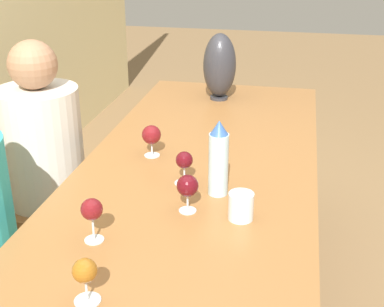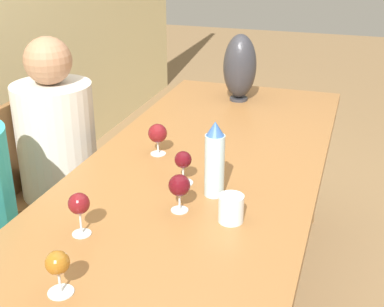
% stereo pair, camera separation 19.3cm
% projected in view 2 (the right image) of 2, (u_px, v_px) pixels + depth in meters
% --- Properties ---
extents(dining_table, '(2.34, 0.91, 0.77)m').
position_uv_depth(dining_table, '(198.00, 187.00, 2.07)').
color(dining_table, '#936033').
rests_on(dining_table, ground_plane).
extents(water_bottle, '(0.07, 0.07, 0.27)m').
position_uv_depth(water_bottle, '(215.00, 160.00, 1.80)').
color(water_bottle, '#ADCCD6').
rests_on(water_bottle, dining_table).
extents(water_tumbler, '(0.08, 0.08, 0.09)m').
position_uv_depth(water_tumbler, '(231.00, 208.00, 1.68)').
color(water_tumbler, silver).
rests_on(water_tumbler, dining_table).
extents(vase, '(0.17, 0.17, 0.35)m').
position_uv_depth(vase, '(240.00, 67.00, 2.76)').
color(vase, '#2D2D33').
rests_on(vase, dining_table).
extents(wine_glass_0, '(0.07, 0.07, 0.14)m').
position_uv_depth(wine_glass_0, '(79.00, 205.00, 1.58)').
color(wine_glass_0, silver).
rests_on(wine_glass_0, dining_table).
extents(wine_glass_1, '(0.07, 0.07, 0.12)m').
position_uv_depth(wine_glass_1, '(183.00, 161.00, 1.90)').
color(wine_glass_1, silver).
rests_on(wine_glass_1, dining_table).
extents(wine_glass_2, '(0.07, 0.07, 0.12)m').
position_uv_depth(wine_glass_2, '(58.00, 265.00, 1.33)').
color(wine_glass_2, silver).
rests_on(wine_glass_2, dining_table).
extents(wine_glass_3, '(0.08, 0.08, 0.13)m').
position_uv_depth(wine_glass_3, '(158.00, 134.00, 2.14)').
color(wine_glass_3, silver).
rests_on(wine_glass_3, dining_table).
extents(wine_glass_4, '(0.07, 0.07, 0.13)m').
position_uv_depth(wine_glass_4, '(179.00, 186.00, 1.72)').
color(wine_glass_4, silver).
rests_on(wine_glass_4, dining_table).
extents(chair_far, '(0.44, 0.44, 0.90)m').
position_uv_depth(chair_far, '(49.00, 186.00, 2.51)').
color(chair_far, brown).
rests_on(chair_far, ground_plane).
extents(person_far, '(0.35, 0.35, 1.21)m').
position_uv_depth(person_far, '(62.00, 160.00, 2.43)').
color(person_far, '#2D2D38').
rests_on(person_far, ground_plane).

